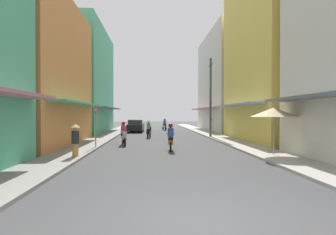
# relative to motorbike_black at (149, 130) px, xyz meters

# --- Properties ---
(ground_plane) EXTENTS (101.91, 101.91, 0.00)m
(ground_plane) POSITION_rel_motorbike_black_xyz_m (1.13, 0.90, -0.70)
(ground_plane) COLOR #424244
(sidewalk_left) EXTENTS (2.03, 54.32, 0.12)m
(sidewalk_left) POSITION_rel_motorbike_black_xyz_m (-3.97, 0.90, -0.64)
(sidewalk_left) COLOR gray
(sidewalk_left) RESTS_ON ground
(sidewalk_right) EXTENTS (2.03, 54.32, 0.12)m
(sidewalk_right) POSITION_rel_motorbike_black_xyz_m (6.23, 0.90, -0.64)
(sidewalk_right) COLOR #ADA89E
(sidewalk_right) RESTS_ON ground
(building_left_mid) EXTENTS (7.05, 10.49, 9.69)m
(building_left_mid) POSITION_rel_motorbike_black_xyz_m (-7.98, -5.40, 4.14)
(building_left_mid) COLOR #D88C4C
(building_left_mid) RESTS_ON ground
(building_left_far) EXTENTS (7.05, 12.25, 11.67)m
(building_left_far) POSITION_rel_motorbike_black_xyz_m (-7.98, 6.73, 5.12)
(building_left_far) COLOR #4CB28C
(building_left_far) RESTS_ON ground
(building_right_mid) EXTENTS (7.05, 10.10, 16.58)m
(building_right_mid) POSITION_rel_motorbike_black_xyz_m (10.24, -3.43, 7.58)
(building_right_mid) COLOR #EFD159
(building_right_mid) RESTS_ON ground
(building_right_far) EXTENTS (7.05, 13.17, 12.10)m
(building_right_far) POSITION_rel_motorbike_black_xyz_m (10.24, 9.06, 5.34)
(building_right_far) COLOR silver
(building_right_far) RESTS_ON ground
(motorbike_black) EXTENTS (0.56, 1.80, 1.58)m
(motorbike_black) POSITION_rel_motorbike_black_xyz_m (0.00, 0.00, 0.00)
(motorbike_black) COLOR black
(motorbike_black) RESTS_ON ground
(motorbike_silver) EXTENTS (0.63, 1.79, 1.58)m
(motorbike_silver) POSITION_rel_motorbike_black_xyz_m (-1.63, -5.60, 0.00)
(motorbike_silver) COLOR black
(motorbike_silver) RESTS_ON ground
(motorbike_white) EXTENTS (0.64, 1.78, 1.58)m
(motorbike_white) POSITION_rel_motorbike_black_xyz_m (1.92, 10.93, 0.00)
(motorbike_white) COLOR black
(motorbike_white) RESTS_ON ground
(motorbike_orange) EXTENTS (0.55, 1.81, 1.58)m
(motorbike_orange) POSITION_rel_motorbike_black_xyz_m (1.34, -8.33, 0.00)
(motorbike_orange) COLOR black
(motorbike_orange) RESTS_ON ground
(parked_car) EXTENTS (1.91, 4.16, 1.45)m
(parked_car) POSITION_rel_motorbike_black_xyz_m (-1.60, 7.52, 0.04)
(parked_car) COLOR black
(parked_car) RESTS_ON ground
(pedestrian_midway) EXTENTS (0.34, 0.34, 1.61)m
(pedestrian_midway) POSITION_rel_motorbike_black_xyz_m (6.60, 3.68, 0.10)
(pedestrian_midway) COLOR beige
(pedestrian_midway) RESTS_ON ground
(pedestrian_far) EXTENTS (0.44, 0.44, 1.63)m
(pedestrian_far) POSITION_rel_motorbike_black_xyz_m (-3.34, -10.83, 0.22)
(pedestrian_far) COLOR #BF8C3F
(pedestrian_far) RESTS_ON ground
(vendor_umbrella) EXTENTS (2.21, 2.21, 2.42)m
(vendor_umbrella) POSITION_rel_motorbike_black_xyz_m (6.21, -10.92, 1.49)
(vendor_umbrella) COLOR #99999E
(vendor_umbrella) RESTS_ON ground
(utility_pole) EXTENTS (0.20, 1.20, 7.05)m
(utility_pole) POSITION_rel_motorbike_black_xyz_m (5.47, -0.52, 2.90)
(utility_pole) COLOR #4C4C4F
(utility_pole) RESTS_ON ground
(street_sign_no_entry) EXTENTS (0.07, 0.60, 2.65)m
(street_sign_no_entry) POSITION_rel_motorbike_black_xyz_m (-3.11, -7.44, 1.01)
(street_sign_no_entry) COLOR gray
(street_sign_no_entry) RESTS_ON ground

